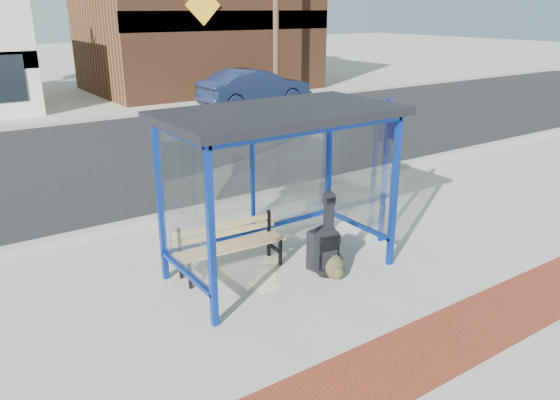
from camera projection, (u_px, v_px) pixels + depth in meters
ground at (281, 271)px, 8.12m from camera, size 120.00×120.00×0.00m
brick_paver_strip at (412, 357)px, 6.10m from camera, size 60.00×1.00×0.01m
curb_near at (194, 211)px, 10.35m from camera, size 60.00×0.25×0.12m
street_asphalt at (108, 157)px, 14.34m from camera, size 60.00×10.00×0.00m
curb_far at (59, 123)px, 18.28m from camera, size 60.00×0.25×0.12m
far_sidewalk at (46, 116)px, 19.78m from camera, size 60.00×4.00×0.01m
bus_shelter at (278, 133)px, 7.49m from camera, size 3.30×1.80×2.42m
storefront_brown at (198, 19)px, 25.70m from camera, size 10.00×7.08×6.40m
bench at (230, 243)px, 8.01m from camera, size 1.66×0.50×0.77m
guitar_bag at (328, 248)px, 7.81m from camera, size 0.46×0.23×1.22m
suitcase at (321, 249)px, 8.11m from camera, size 0.43×0.32×0.67m
backpack at (335, 268)px, 7.84m from camera, size 0.33×0.31×0.36m
sign_post at (386, 164)px, 8.73m from camera, size 0.15×0.29×2.38m
newspaper_a at (264, 285)px, 7.71m from camera, size 0.32×0.40×0.01m
newspaper_b at (267, 273)px, 8.03m from camera, size 0.46×0.48×0.01m
newspaper_c at (273, 260)px, 8.47m from camera, size 0.43×0.43×0.01m
parked_car at (255, 88)px, 21.35m from camera, size 4.56×1.74×1.48m
fire_hydrant at (294, 87)px, 24.41m from camera, size 0.30×0.19×0.65m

